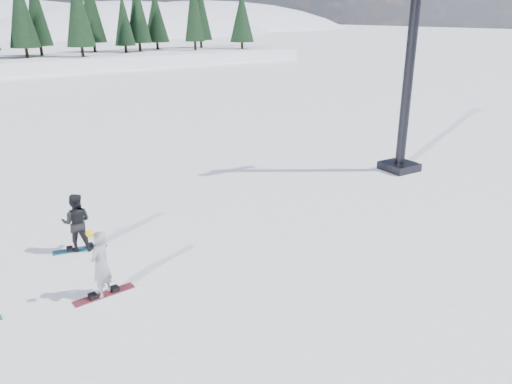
# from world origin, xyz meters

# --- Properties ---
(ground) EXTENTS (420.00, 420.00, 0.00)m
(ground) POSITION_xyz_m (0.00, 0.00, 0.00)
(ground) COLOR white
(ground) RESTS_ON ground
(lift_tower) EXTENTS (2.49, 1.44, 8.99)m
(lift_tower) POSITION_xyz_m (13.20, 2.59, 3.66)
(lift_tower) COLOR black
(lift_tower) RESTS_ON ground
(snowboarder_woman) EXTENTS (0.74, 0.70, 1.84)m
(snowboarder_woman) POSITION_xyz_m (-0.90, -0.07, 0.86)
(snowboarder_woman) COLOR gray
(snowboarder_woman) RESTS_ON ground
(snowboarder_man) EXTENTS (1.04, 0.96, 1.72)m
(snowboarder_man) POSITION_xyz_m (-0.62, 2.79, 0.86)
(snowboarder_man) COLOR black
(snowboarder_man) RESTS_ON ground
(snowboard_woman) EXTENTS (1.51, 0.35, 0.03)m
(snowboard_woman) POSITION_xyz_m (-0.90, -0.06, 0.01)
(snowboard_woman) COLOR maroon
(snowboard_woman) RESTS_ON ground
(snowboard_man) EXTENTS (1.53, 0.59, 0.03)m
(snowboard_man) POSITION_xyz_m (-0.62, 2.79, 0.01)
(snowboard_man) COLOR teal
(snowboard_man) RESTS_ON ground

